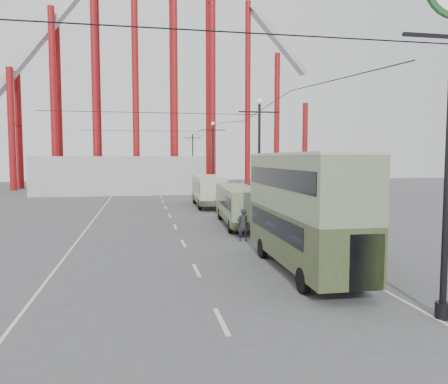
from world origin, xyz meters
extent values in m
plane|color=#4F4F52|center=(0.00, 0.00, 0.00)|extent=(160.00, 160.00, 0.00)
cube|color=silver|center=(-1.00, 19.00, 0.01)|extent=(0.15, 82.00, 0.01)
cube|color=silver|center=(5.40, 20.00, 0.01)|extent=(0.12, 120.00, 0.01)
cube|color=silver|center=(-7.00, 20.00, 0.01)|extent=(0.12, 120.00, 0.01)
cylinder|color=black|center=(5.60, -3.00, 4.50)|extent=(0.20, 0.20, 9.00)
cylinder|color=black|center=(5.60, -3.00, 0.25)|extent=(0.44, 0.44, 0.50)
cylinder|color=black|center=(5.60, 18.00, 4.50)|extent=(0.20, 0.20, 9.00)
cylinder|color=black|center=(5.60, 18.00, 0.25)|extent=(0.44, 0.44, 0.50)
cube|color=black|center=(5.60, 18.00, 8.30)|extent=(3.20, 0.10, 0.10)
sphere|color=white|center=(5.60, 18.00, 9.10)|extent=(0.44, 0.44, 0.44)
cylinder|color=black|center=(5.60, 40.00, 4.50)|extent=(0.20, 0.20, 9.00)
cylinder|color=black|center=(5.60, 40.00, 0.25)|extent=(0.44, 0.44, 0.50)
cube|color=black|center=(5.60, 40.00, 8.30)|extent=(3.20, 0.10, 0.10)
sphere|color=white|center=(5.60, 40.00, 9.10)|extent=(0.44, 0.44, 0.44)
cylinder|color=black|center=(5.60, 62.00, 4.50)|extent=(0.20, 0.20, 9.00)
cylinder|color=black|center=(5.60, 62.00, 0.25)|extent=(0.44, 0.44, 0.50)
cube|color=black|center=(5.60, 62.00, 8.30)|extent=(3.20, 0.10, 0.10)
sphere|color=white|center=(5.60, 62.00, 9.10)|extent=(0.44, 0.44, 0.44)
cylinder|color=maroon|center=(-22.00, 55.00, 9.00)|extent=(1.00, 1.00, 18.00)
cylinder|color=maroon|center=(-22.00, 59.00, 9.00)|extent=(1.00, 1.00, 18.00)
cylinder|color=maroon|center=(-16.00, 55.00, 13.50)|extent=(1.00, 1.00, 27.00)
cylinder|color=maroon|center=(-16.00, 59.00, 13.50)|extent=(1.00, 1.00, 27.00)
cylinder|color=maroon|center=(-10.00, 55.00, 18.00)|extent=(1.00, 1.00, 36.00)
cylinder|color=maroon|center=(-10.00, 59.00, 18.00)|extent=(1.00, 1.00, 36.00)
cylinder|color=maroon|center=(-4.00, 55.00, 22.50)|extent=(1.00, 1.00, 45.00)
cylinder|color=maroon|center=(-4.00, 59.00, 22.50)|extent=(1.00, 1.00, 45.00)
cylinder|color=maroon|center=(2.00, 55.00, 26.00)|extent=(1.00, 1.00, 52.00)
cylinder|color=maroon|center=(2.00, 59.00, 26.00)|extent=(1.00, 1.00, 52.00)
cylinder|color=maroon|center=(8.00, 55.00, 27.50)|extent=(1.00, 1.00, 55.00)
cylinder|color=maroon|center=(8.00, 59.00, 27.50)|extent=(1.00, 1.00, 55.00)
cylinder|color=maroon|center=(14.00, 56.00, 15.00)|extent=(0.90, 0.90, 30.00)
cylinder|color=maroon|center=(19.00, 56.00, 11.00)|extent=(0.90, 0.90, 22.00)
cylinder|color=maroon|center=(24.00, 56.00, 7.00)|extent=(0.90, 0.90, 14.00)
cube|color=#A2A1A6|center=(19.00, 56.00, 24.00)|extent=(9.89, 2.00, 10.87)
cube|color=#9E9E99|center=(-6.00, 47.00, 2.50)|extent=(22.00, 10.00, 5.00)
cube|color=#394022|center=(3.45, 3.07, 1.55)|extent=(2.49, 9.43, 2.07)
cube|color=black|center=(3.45, 3.07, 1.97)|extent=(2.50, 7.55, 0.85)
cube|color=#6D7F5D|center=(3.45, 3.07, 2.73)|extent=(2.51, 9.43, 0.28)
cube|color=#6D7F5D|center=(3.45, 3.07, 3.90)|extent=(2.49, 9.43, 2.07)
cube|color=black|center=(3.45, 3.07, 3.99)|extent=(2.52, 8.87, 0.80)
cube|color=#BFB29A|center=(3.45, 3.07, 4.99)|extent=(2.51, 9.43, 0.11)
cylinder|color=black|center=(2.43, 5.72, 0.47)|extent=(0.28, 0.94, 0.94)
cylinder|color=black|center=(4.56, 5.69, 0.47)|extent=(0.28, 0.94, 0.94)
cylinder|color=black|center=(2.35, 0.08, 0.47)|extent=(0.28, 0.94, 0.94)
cylinder|color=black|center=(4.47, 0.05, 0.47)|extent=(0.28, 0.94, 0.94)
cube|color=#6D7F5D|center=(3.50, 15.91, 1.54)|extent=(2.87, 9.84, 2.12)
cube|color=black|center=(3.50, 15.91, 1.90)|extent=(2.84, 8.78, 0.84)
cube|color=#394022|center=(3.50, 15.91, 0.71)|extent=(2.90, 9.84, 0.44)
cube|color=#6D7F5D|center=(3.50, 15.91, 2.67)|extent=(2.89, 9.84, 0.14)
cylinder|color=black|center=(2.70, 18.71, 0.44)|extent=(0.31, 0.90, 0.88)
cylinder|color=black|center=(4.69, 18.57, 0.44)|extent=(0.31, 0.90, 0.88)
cylinder|color=black|center=(2.29, 12.90, 0.44)|extent=(0.31, 0.90, 0.88)
cylinder|color=black|center=(4.28, 12.76, 0.44)|extent=(0.31, 0.90, 0.88)
cube|color=#BFB29A|center=(3.17, 28.32, 1.70)|extent=(2.76, 9.77, 2.33)
cube|color=black|center=(3.17, 28.32, 2.08)|extent=(2.76, 8.61, 0.92)
cube|color=#394022|center=(3.17, 28.32, 0.78)|extent=(2.79, 9.77, 0.48)
cube|color=#BFB29A|center=(3.17, 28.32, 2.94)|extent=(2.78, 9.77, 0.16)
cylinder|color=black|center=(2.16, 30.87, 0.48)|extent=(0.31, 0.98, 0.97)
cylinder|color=black|center=(4.35, 30.80, 0.48)|extent=(0.31, 0.98, 0.97)
cylinder|color=black|center=(1.97, 25.45, 0.48)|extent=(0.31, 0.98, 0.97)
cylinder|color=black|center=(4.16, 25.37, 0.48)|extent=(0.31, 0.98, 0.97)
imported|color=#222227|center=(2.47, 10.05, 0.95)|extent=(0.73, 0.51, 1.91)
camera|label=1|loc=(-3.26, -14.38, 4.84)|focal=35.00mm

